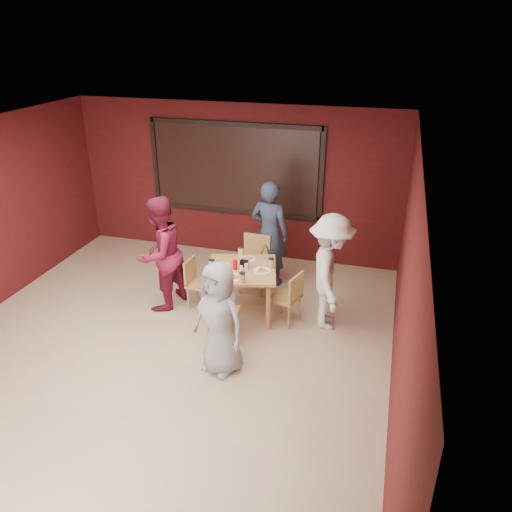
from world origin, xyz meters
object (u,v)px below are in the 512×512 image
(dining_table, at_px, (242,274))
(chair_right, at_px, (289,295))
(diner_front, at_px, (219,319))
(chair_front, at_px, (221,312))
(diner_back, at_px, (269,233))
(diner_left, at_px, (160,254))
(chair_back, at_px, (255,260))
(diner_right, at_px, (330,272))
(chair_left, at_px, (197,280))

(dining_table, xyz_separation_m, chair_right, (0.73, -0.03, -0.23))
(dining_table, height_order, diner_front, diner_front)
(chair_front, bearing_deg, chair_right, 42.44)
(diner_back, xyz_separation_m, diner_left, (-1.38, -1.20, -0.00))
(chair_back, height_order, diner_right, diner_right)
(diner_back, relative_size, diner_right, 1.05)
(chair_back, xyz_separation_m, diner_back, (0.17, 0.28, 0.37))
(diner_back, distance_m, diner_left, 1.83)
(chair_back, distance_m, chair_left, 1.06)
(dining_table, bearing_deg, chair_back, 92.93)
(chair_left, distance_m, diner_back, 1.45)
(dining_table, bearing_deg, chair_left, 174.01)
(chair_back, bearing_deg, diner_left, -142.60)
(chair_right, height_order, diner_right, diner_right)
(chair_front, xyz_separation_m, chair_back, (0.01, 1.60, 0.04))
(chair_back, height_order, diner_back, diner_back)
(dining_table, distance_m, diner_left, 1.28)
(diner_left, xyz_separation_m, diner_right, (2.53, 0.15, -0.04))
(chair_left, distance_m, diner_left, 0.69)
(diner_back, height_order, diner_left, diner_back)
(diner_right, bearing_deg, dining_table, 83.60)
(chair_right, relative_size, diner_left, 0.46)
(dining_table, bearing_deg, diner_back, 83.64)
(diner_front, bearing_deg, chair_right, 85.94)
(chair_back, height_order, diner_left, diner_left)
(chair_left, height_order, chair_right, chair_right)
(chair_right, xyz_separation_m, diner_left, (-1.98, -0.04, 0.43))
(dining_table, xyz_separation_m, diner_right, (1.28, 0.08, 0.17))
(chair_front, bearing_deg, diner_left, 150.61)
(diner_front, height_order, diner_right, diner_right)
(diner_right, bearing_deg, chair_right, 90.97)
(chair_back, xyz_separation_m, chair_left, (-0.71, -0.78, -0.08))
(chair_left, xyz_separation_m, diner_back, (0.88, 1.06, 0.45))
(diner_left, distance_m, diner_right, 2.54)
(chair_back, relative_size, diner_left, 0.52)
(diner_back, bearing_deg, chair_back, 66.68)
(diner_back, bearing_deg, dining_table, 91.97)
(chair_back, xyz_separation_m, chair_right, (0.77, -0.88, -0.06))
(chair_front, bearing_deg, diner_back, 84.40)
(chair_front, relative_size, chair_left, 1.09)
(chair_right, xyz_separation_m, diner_back, (-0.60, 1.16, 0.43))
(diner_back, distance_m, diner_right, 1.56)
(chair_back, distance_m, diner_right, 1.57)
(chair_back, height_order, chair_right, chair_back)
(dining_table, height_order, chair_left, dining_table)
(diner_front, relative_size, diner_back, 0.84)
(dining_table, distance_m, chair_right, 0.76)
(chair_left, xyz_separation_m, diner_front, (0.88, -1.39, 0.31))
(chair_front, xyz_separation_m, diner_left, (-1.20, 0.68, 0.41))
(chair_left, xyz_separation_m, chair_right, (1.48, -0.10, 0.02))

